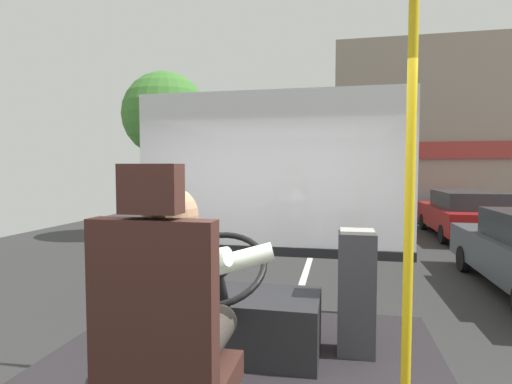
{
  "coord_description": "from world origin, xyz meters",
  "views": [
    {
      "loc": [
        0.6,
        -1.93,
        2.02
      ],
      "look_at": [
        0.08,
        0.63,
        1.86
      ],
      "focal_mm": 28.32,
      "sensor_mm": 36.0,
      "label": 1
    }
  ],
  "objects_px": {
    "handrail_pole": "(409,225)",
    "parked_car_red": "(465,213)",
    "steering_console": "(238,320)",
    "bus_driver": "(177,302)",
    "fare_box": "(356,292)",
    "parked_car_blue": "(431,203)",
    "driver_seat": "(165,353)"
  },
  "relations": [
    {
      "from": "handrail_pole",
      "to": "parked_car_red",
      "type": "distance_m",
      "value": 11.3
    },
    {
      "from": "fare_box",
      "to": "parked_car_blue",
      "type": "bearing_deg",
      "value": 76.3
    },
    {
      "from": "fare_box",
      "to": "handrail_pole",
      "type": "bearing_deg",
      "value": -77.34
    },
    {
      "from": "bus_driver",
      "to": "parked_car_blue",
      "type": "relative_size",
      "value": 0.19
    },
    {
      "from": "driver_seat",
      "to": "bus_driver",
      "type": "bearing_deg",
      "value": 90.0
    },
    {
      "from": "steering_console",
      "to": "parked_car_blue",
      "type": "relative_size",
      "value": 0.27
    },
    {
      "from": "bus_driver",
      "to": "handrail_pole",
      "type": "distance_m",
      "value": 1.08
    },
    {
      "from": "steering_console",
      "to": "parked_car_blue",
      "type": "height_order",
      "value": "steering_console"
    },
    {
      "from": "handrail_pole",
      "to": "parked_car_red",
      "type": "height_order",
      "value": "handrail_pole"
    },
    {
      "from": "parked_car_blue",
      "to": "handrail_pole",
      "type": "bearing_deg",
      "value": -102.29
    },
    {
      "from": "driver_seat",
      "to": "bus_driver",
      "type": "height_order",
      "value": "driver_seat"
    },
    {
      "from": "steering_console",
      "to": "handrail_pole",
      "type": "distance_m",
      "value": 1.42
    },
    {
      "from": "steering_console",
      "to": "parked_car_blue",
      "type": "bearing_deg",
      "value": 73.53
    },
    {
      "from": "steering_console",
      "to": "fare_box",
      "type": "distance_m",
      "value": 0.82
    },
    {
      "from": "driver_seat",
      "to": "steering_console",
      "type": "height_order",
      "value": "driver_seat"
    },
    {
      "from": "driver_seat",
      "to": "parked_car_red",
      "type": "bearing_deg",
      "value": 69.14
    },
    {
      "from": "steering_console",
      "to": "fare_box",
      "type": "height_order",
      "value": "steering_console"
    },
    {
      "from": "steering_console",
      "to": "handrail_pole",
      "type": "relative_size",
      "value": 0.55
    },
    {
      "from": "parked_car_red",
      "to": "parked_car_blue",
      "type": "bearing_deg",
      "value": 89.96
    },
    {
      "from": "bus_driver",
      "to": "parked_car_blue",
      "type": "xyz_separation_m",
      "value": [
        4.28,
        15.51,
        -0.82
      ]
    },
    {
      "from": "driver_seat",
      "to": "handrail_pole",
      "type": "xyz_separation_m",
      "value": [
        0.98,
        0.47,
        0.47
      ]
    },
    {
      "from": "handrail_pole",
      "to": "fare_box",
      "type": "xyz_separation_m",
      "value": [
        -0.19,
        0.84,
        -0.58
      ]
    },
    {
      "from": "bus_driver",
      "to": "parked_car_red",
      "type": "xyz_separation_m",
      "value": [
        4.28,
        11.1,
        -0.76
      ]
    },
    {
      "from": "steering_console",
      "to": "bus_driver",
      "type": "bearing_deg",
      "value": -90.0
    },
    {
      "from": "driver_seat",
      "to": "bus_driver",
      "type": "xyz_separation_m",
      "value": [
        0.0,
        0.12,
        0.17
      ]
    },
    {
      "from": "driver_seat",
      "to": "parked_car_blue",
      "type": "xyz_separation_m",
      "value": [
        4.28,
        15.63,
        -0.65
      ]
    },
    {
      "from": "steering_console",
      "to": "parked_car_red",
      "type": "xyz_separation_m",
      "value": [
        4.28,
        10.06,
        -0.3
      ]
    },
    {
      "from": "steering_console",
      "to": "fare_box",
      "type": "xyz_separation_m",
      "value": [
        0.79,
        0.15,
        0.19
      ]
    },
    {
      "from": "parked_car_blue",
      "to": "parked_car_red",
      "type": "bearing_deg",
      "value": -90.04
    },
    {
      "from": "driver_seat",
      "to": "handrail_pole",
      "type": "relative_size",
      "value": 0.64
    },
    {
      "from": "handrail_pole",
      "to": "parked_car_blue",
      "type": "height_order",
      "value": "handrail_pole"
    },
    {
      "from": "bus_driver",
      "to": "fare_box",
      "type": "bearing_deg",
      "value": 56.45
    }
  ]
}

